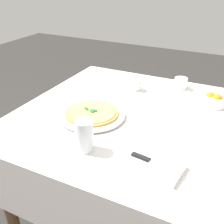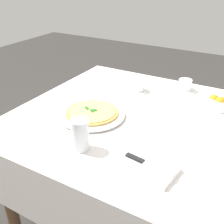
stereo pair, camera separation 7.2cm
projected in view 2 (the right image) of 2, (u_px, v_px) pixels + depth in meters
name	position (u px, v px, depth m)	size (l,w,h in m)	color
ground_plane	(127.00, 220.00, 1.71)	(8.00, 8.00, 0.00)	#33302D
dining_table	(131.00, 138.00, 1.41)	(1.10, 1.10, 0.75)	white
pizza_plate	(92.00, 115.00, 1.33)	(0.32, 0.32, 0.02)	white
pizza	(92.00, 112.00, 1.32)	(0.26, 0.26, 0.02)	tan
coffee_cup_center_back	(185.00, 86.00, 1.60)	(0.13, 0.13, 0.07)	white
coffee_cup_far_left	(138.00, 86.00, 1.59)	(0.13, 0.13, 0.06)	white
water_glass_far_right	(80.00, 137.00, 1.08)	(0.07, 0.07, 0.13)	white
napkin_folded	(146.00, 166.00, 0.99)	(0.24, 0.16, 0.02)	silver
dinner_knife	(147.00, 164.00, 0.98)	(0.20, 0.05, 0.01)	silver
citrus_bowl	(217.00, 103.00, 1.41)	(0.15, 0.15, 0.06)	white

